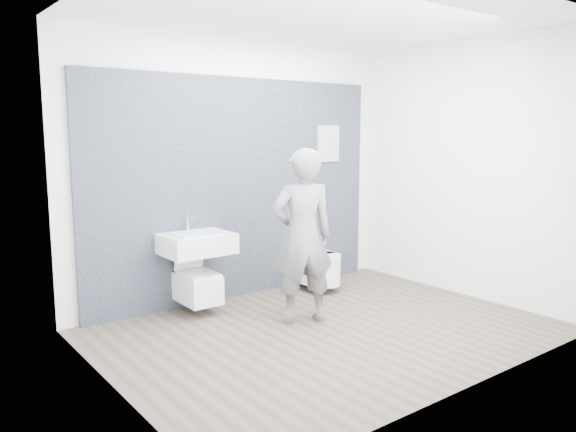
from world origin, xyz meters
TOP-DOWN VIEW (x-y plane):
  - ground at (0.00, 0.00)m, footprint 4.00×4.00m
  - room_shell at (0.00, 0.00)m, footprint 4.00×4.00m
  - tile_wall at (0.00, 1.47)m, footprint 3.60×0.06m
  - washbasin at (-0.70, 1.19)m, footprint 0.68×0.51m
  - toilet_square at (-0.70, 1.20)m, footprint 0.34×0.49m
  - toilet_rounded at (0.81, 1.11)m, footprint 0.39×0.66m
  - info_placard at (1.24, 1.43)m, footprint 0.33×0.03m
  - visitor at (-0.02, 0.34)m, footprint 0.71×0.58m

SIDE VIEW (x-z plane):
  - ground at x=0.00m, z-range 0.00..0.00m
  - tile_wall at x=0.00m, z-range -1.20..1.20m
  - info_placard at x=1.24m, z-range -0.22..0.22m
  - toilet_rounded at x=0.81m, z-range 0.08..0.44m
  - toilet_square at x=-0.70m, z-range -0.05..0.60m
  - washbasin at x=-0.70m, z-range 0.47..0.97m
  - visitor at x=-0.02m, z-range 0.00..1.67m
  - room_shell at x=0.00m, z-range -0.26..3.74m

